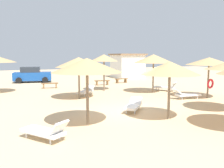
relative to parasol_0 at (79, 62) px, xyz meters
The scene contains 17 objects.
ground_plane 5.93m from the parasol_0, 73.16° to the right, with size 80.00×80.00×0.00m, color #DBBA8C.
parasol_0 is the anchor object (origin of this frame).
parasol_1 6.13m from the parasol_0, ahead, with size 3.14×3.14×3.06m.
parasol_2 7.10m from the parasol_0, 68.65° to the right, with size 2.72×2.72×2.71m.
parasol_3 8.96m from the parasol_0, 20.36° to the right, with size 3.16×3.16×2.84m.
parasol_4 6.22m from the parasol_0, 101.02° to the right, with size 2.96×2.96×2.87m.
parasol_6 4.03m from the parasol_0, 44.61° to the left, with size 2.36×2.36×3.06m.
lounger_0 2.73m from the parasol_0, 57.32° to the left, with size 1.75×1.85×0.64m.
lounger_1 7.95m from the parasol_0, ahead, with size 1.52×1.91×0.80m.
lounger_2 5.34m from the parasol_0, 67.63° to the right, with size 1.71×1.88×0.62m.
lounger_3 7.68m from the parasol_0, 22.37° to the right, with size 1.95×0.83×0.72m.
lounger_4 8.14m from the parasol_0, 113.03° to the right, with size 1.63×1.86×0.80m.
bench_0 6.54m from the parasol_0, 101.12° to the left, with size 1.54×0.62×0.49m.
bench_1 10.09m from the parasol_0, 48.33° to the left, with size 1.55×0.67×0.49m.
bench_2 7.82m from the parasol_0, 58.06° to the left, with size 1.53×0.54×0.49m.
parked_car 12.05m from the parasol_0, 101.36° to the left, with size 4.21×2.46×1.72m.
beach_cabana 15.96m from the parasol_0, 52.17° to the left, with size 3.78×4.26×3.19m.
Camera 1 is at (-5.45, -10.31, 2.98)m, focal length 37.29 mm.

